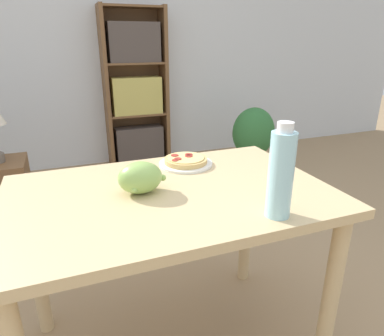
{
  "coord_description": "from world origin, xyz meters",
  "views": [
    {
      "loc": [
        -0.31,
        -1.04,
        1.26
      ],
      "look_at": [
        0.12,
        0.08,
        0.81
      ],
      "focal_mm": 32.0,
      "sensor_mm": 36.0,
      "label": 1
    }
  ],
  "objects_px": {
    "drink_bottle": "(281,174)",
    "potted_plant_floor": "(253,137)",
    "side_table": "(4,199)",
    "bookshelf": "(136,93)",
    "pizza_on_plate": "(186,161)",
    "grape_bunch": "(140,178)"
  },
  "relations": [
    {
      "from": "side_table",
      "to": "potted_plant_floor",
      "type": "xyz_separation_m",
      "value": [
        2.19,
        0.51,
        0.08
      ]
    },
    {
      "from": "bookshelf",
      "to": "side_table",
      "type": "height_order",
      "value": "bookshelf"
    },
    {
      "from": "bookshelf",
      "to": "potted_plant_floor",
      "type": "height_order",
      "value": "bookshelf"
    },
    {
      "from": "drink_bottle",
      "to": "potted_plant_floor",
      "type": "height_order",
      "value": "drink_bottle"
    },
    {
      "from": "drink_bottle",
      "to": "bookshelf",
      "type": "bearing_deg",
      "value": 86.81
    },
    {
      "from": "pizza_on_plate",
      "to": "potted_plant_floor",
      "type": "bearing_deg",
      "value": 50.6
    },
    {
      "from": "pizza_on_plate",
      "to": "drink_bottle",
      "type": "distance_m",
      "value": 0.55
    },
    {
      "from": "grape_bunch",
      "to": "bookshelf",
      "type": "height_order",
      "value": "bookshelf"
    },
    {
      "from": "drink_bottle",
      "to": "side_table",
      "type": "relative_size",
      "value": 0.56
    },
    {
      "from": "bookshelf",
      "to": "side_table",
      "type": "xyz_separation_m",
      "value": [
        -1.17,
        -1.14,
        -0.48
      ]
    },
    {
      "from": "grape_bunch",
      "to": "side_table",
      "type": "height_order",
      "value": "grape_bunch"
    },
    {
      "from": "side_table",
      "to": "potted_plant_floor",
      "type": "bearing_deg",
      "value": 13.17
    },
    {
      "from": "bookshelf",
      "to": "pizza_on_plate",
      "type": "bearing_deg",
      "value": -96.74
    },
    {
      "from": "drink_bottle",
      "to": "potted_plant_floor",
      "type": "bearing_deg",
      "value": 60.62
    },
    {
      "from": "pizza_on_plate",
      "to": "bookshelf",
      "type": "xyz_separation_m",
      "value": [
        0.26,
        2.19,
        -0.02
      ]
    },
    {
      "from": "bookshelf",
      "to": "grape_bunch",
      "type": "bearing_deg",
      "value": -101.88
    },
    {
      "from": "drink_bottle",
      "to": "side_table",
      "type": "height_order",
      "value": "drink_bottle"
    },
    {
      "from": "bookshelf",
      "to": "potted_plant_floor",
      "type": "relative_size",
      "value": 2.46
    },
    {
      "from": "drink_bottle",
      "to": "side_table",
      "type": "bearing_deg",
      "value": 122.65
    },
    {
      "from": "grape_bunch",
      "to": "side_table",
      "type": "relative_size",
      "value": 0.32
    },
    {
      "from": "side_table",
      "to": "drink_bottle",
      "type": "bearing_deg",
      "value": -57.35
    },
    {
      "from": "pizza_on_plate",
      "to": "drink_bottle",
      "type": "height_order",
      "value": "drink_bottle"
    }
  ]
}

